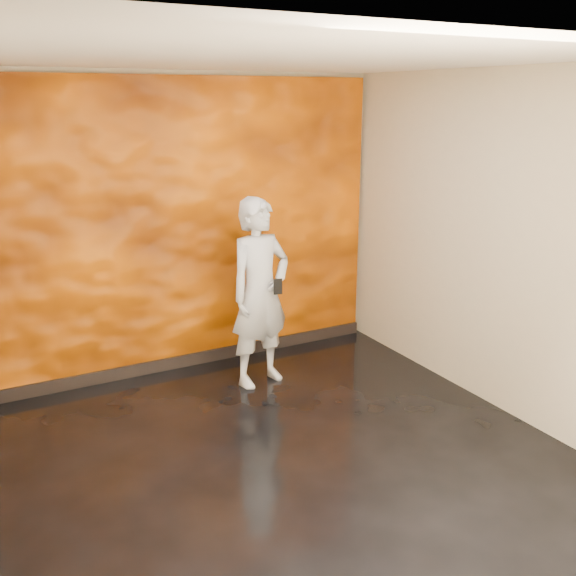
{
  "coord_description": "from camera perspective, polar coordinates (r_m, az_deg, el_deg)",
  "views": [
    {
      "loc": [
        -1.96,
        -3.75,
        2.57
      ],
      "look_at": [
        0.44,
        0.73,
        1.05
      ],
      "focal_mm": 40.0,
      "sensor_mm": 36.0,
      "label": 1
    }
  ],
  "objects": [
    {
      "name": "room",
      "position": [
        4.39,
        -0.54,
        1.2
      ],
      "size": [
        4.02,
        4.02,
        2.81
      ],
      "color": "black",
      "rests_on": "ground"
    },
    {
      "name": "feature_wall",
      "position": [
        6.15,
        -9.09,
        5.29
      ],
      "size": [
        3.9,
        0.06,
        2.75
      ],
      "primitive_type": "cube",
      "color": "#FF7100",
      "rests_on": "ground"
    },
    {
      "name": "baseboard",
      "position": [
        6.5,
        -8.44,
        -6.25
      ],
      "size": [
        3.9,
        0.04,
        0.12
      ],
      "primitive_type": "cube",
      "color": "black",
      "rests_on": "ground"
    },
    {
      "name": "man",
      "position": [
        5.8,
        -2.51,
        -0.43
      ],
      "size": [
        0.71,
        0.54,
        1.73
      ],
      "primitive_type": "imported",
      "rotation": [
        0.0,
        0.0,
        0.22
      ],
      "color": "#A9AEB8",
      "rests_on": "ground"
    },
    {
      "name": "phone",
      "position": [
        5.58,
        -0.9,
        0.13
      ],
      "size": [
        0.08,
        0.03,
        0.14
      ],
      "primitive_type": "cube",
      "rotation": [
        0.0,
        0.0,
        -0.27
      ],
      "color": "black",
      "rests_on": "man"
    }
  ]
}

